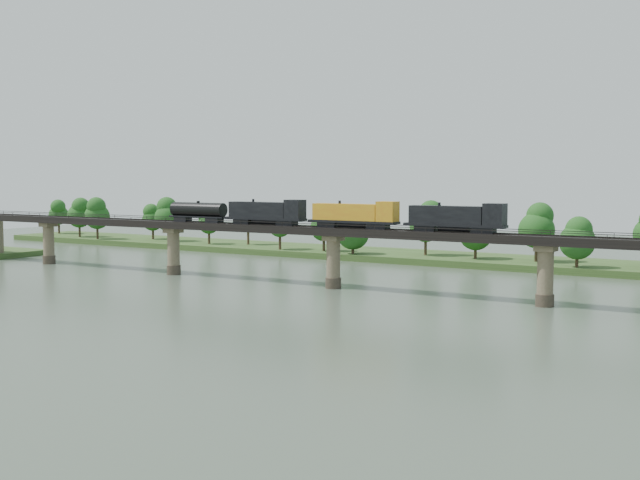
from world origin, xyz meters
The scene contains 6 objects.
ground centered at (0.00, 0.00, 0.00)m, with size 400.00×400.00×0.00m, color #384637.
far_bank centered at (0.00, 85.00, 0.80)m, with size 300.00×24.00×1.60m, color #2D491D.
bridge centered at (0.00, 30.00, 5.46)m, with size 236.00×30.00×11.50m.
bridge_superstructure centered at (0.00, 30.00, 11.79)m, with size 220.00×4.90×0.75m.
far_treeline centered at (-8.21, 80.52, 8.83)m, with size 289.06×17.54×13.60m.
freight_train centered at (-2.29, 30.00, 13.91)m, with size 73.35×2.86×5.05m.
Camera 1 is at (77.14, -98.38, 21.04)m, focal length 45.00 mm.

